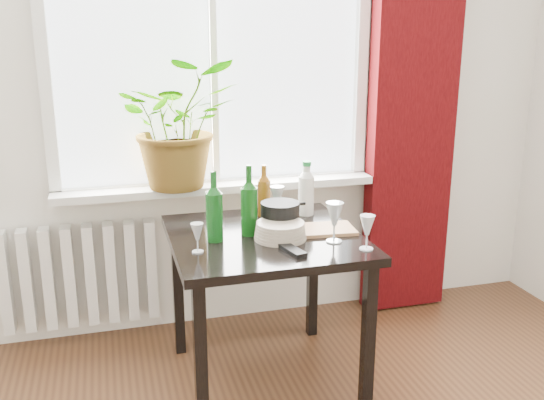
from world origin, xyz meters
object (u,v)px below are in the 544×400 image
object	(u,v)px
potted_plant	(179,124)
wineglass_front_right	(334,222)
wine_bottle_left	(214,206)
wineglass_far_right	(367,232)
wineglass_back_center	(277,202)
wineglass_back_left	(213,207)
wineglass_front_left	(197,238)
bottle_amber	(264,190)
wine_bottle_right	(249,200)
cleaning_bottle	(306,188)
plate_stack	(280,231)
table	(265,253)
cutting_board	(322,229)
radiator	(80,275)
tv_remote	(291,250)
fondue_pot	(280,217)

from	to	relation	value
potted_plant	wineglass_front_right	size ratio (longest dim) A/B	3.61
wine_bottle_left	wineglass_far_right	size ratio (longest dim) A/B	2.05
wineglass_front_right	wineglass_back_center	bearing A→B (deg)	110.19
wineglass_far_right	wineglass_back_left	xyz separation A→B (m)	(-0.56, 0.54, 0.00)
wineglass_front_left	bottle_amber	bearing A→B (deg)	47.13
wine_bottle_right	bottle_amber	xyz separation A→B (m)	(0.14, 0.27, -0.03)
potted_plant	wine_bottle_left	size ratio (longest dim) A/B	2.09
wine_bottle_right	wineglass_back_center	size ratio (longest dim) A/B	1.95
cleaning_bottle	plate_stack	bearing A→B (deg)	-125.51
wineglass_front_right	plate_stack	bearing A→B (deg)	155.24
wineglass_far_right	wineglass_back_left	size ratio (longest dim) A/B	0.98
potted_plant	table	bearing A→B (deg)	-62.06
wineglass_far_right	wineglass_front_left	size ratio (longest dim) A/B	1.20
cutting_board	wineglass_back_center	bearing A→B (deg)	121.16
table	cutting_board	xyz separation A→B (m)	(0.27, -0.02, 0.10)
table	wineglass_front_left	size ratio (longest dim) A/B	6.56
radiator	tv_remote	size ratio (longest dim) A/B	4.67
wineglass_back_center	fondue_pot	bearing A→B (deg)	-102.06
table	cutting_board	bearing A→B (deg)	-5.18
wineglass_front_right	tv_remote	xyz separation A→B (m)	(-0.22, -0.07, -0.08)
bottle_amber	plate_stack	bearing A→B (deg)	-93.45
wineglass_front_left	plate_stack	size ratio (longest dim) A/B	0.55
wineglass_far_right	cutting_board	bearing A→B (deg)	109.02
wine_bottle_right	plate_stack	world-z (taller)	wine_bottle_right
fondue_pot	wineglass_far_right	bearing A→B (deg)	-63.71
wine_bottle_right	wineglass_far_right	bearing A→B (deg)	-36.96
fondue_pot	tv_remote	bearing A→B (deg)	-110.98
tv_remote	bottle_amber	bearing A→B (deg)	73.76
bottle_amber	cleaning_bottle	distance (m)	0.21
wineglass_back_center	tv_remote	xyz separation A→B (m)	(-0.07, -0.46, -0.07)
radiator	table	world-z (taller)	table
potted_plant	bottle_amber	xyz separation A→B (m)	(0.37, -0.28, -0.31)
wineglass_far_right	bottle_amber	bearing A→B (deg)	116.34
potted_plant	wineglass_back_left	bearing A→B (deg)	-72.34
potted_plant	wine_bottle_right	world-z (taller)	potted_plant
wineglass_far_right	cutting_board	world-z (taller)	wineglass_far_right
potted_plant	wineglass_far_right	xyz separation A→B (m)	(0.66, -0.87, -0.36)
wine_bottle_left	wineglass_front_left	size ratio (longest dim) A/B	2.46
table	cutting_board	distance (m)	0.29
potted_plant	plate_stack	bearing A→B (deg)	-61.29
wine_bottle_left	plate_stack	xyz separation A→B (m)	(0.28, -0.06, -0.12)
cleaning_bottle	tv_remote	size ratio (longest dim) A/B	1.60
table	radiator	bearing A→B (deg)	143.46
wineglass_front_right	tv_remote	world-z (taller)	wineglass_front_right
radiator	plate_stack	distance (m)	1.21
table	cutting_board	size ratio (longest dim) A/B	2.90
wine_bottle_left	wineglass_front_left	distance (m)	0.19
potted_plant	wineglass_front_left	distance (m)	0.80
wine_bottle_left	potted_plant	bearing A→B (deg)	96.55
cleaning_bottle	potted_plant	bearing A→B (deg)	151.21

